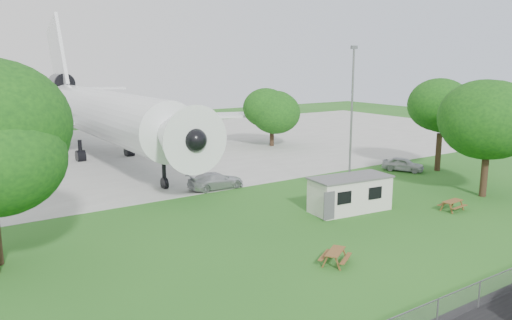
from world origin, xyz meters
TOP-DOWN VIEW (x-y plane):
  - ground at (0.00, 0.00)m, footprint 160.00×160.00m
  - concrete_apron at (0.00, 38.00)m, footprint 120.00×46.00m
  - airliner at (-2.00, 35.86)m, footprint 46.36×47.73m
  - site_cabin at (6.81, 4.65)m, footprint 6.88×3.37m
  - picnic_west at (-0.96, -2.16)m, footprint 2.32×2.22m
  - picnic_east at (13.20, 0.37)m, footprint 1.91×1.63m
  - fence at (0.00, -9.50)m, footprint 58.00×0.04m
  - lamp_mast at (8.20, 6.20)m, footprint 0.16×0.16m
  - tree_east_front at (18.82, 1.43)m, footprint 8.12×8.12m
  - tree_east_back at (24.08, 9.71)m, footprint 6.70×6.70m
  - tree_far_apron at (18.79, 31.28)m, footprint 6.57×6.57m
  - car_ne_hatch at (20.97, 11.51)m, footprint 3.34×4.36m
  - car_apron_van at (1.66, 15.85)m, footprint 5.08×2.20m

SIDE VIEW (x-z plane):
  - ground at x=0.00m, z-range 0.00..0.00m
  - picnic_west at x=-0.96m, z-range -0.38..0.38m
  - picnic_east at x=13.20m, z-range -0.38..0.38m
  - fence at x=0.00m, z-range -0.65..0.65m
  - concrete_apron at x=0.00m, z-range 0.00..0.03m
  - car_ne_hatch at x=20.97m, z-range 0.00..1.39m
  - car_apron_van at x=1.66m, z-range 0.00..1.45m
  - site_cabin at x=6.81m, z-range 0.00..2.62m
  - tree_far_apron at x=18.79m, z-range 0.59..8.36m
  - airliner at x=-2.00m, z-range -3.57..14.11m
  - tree_east_front at x=18.82m, z-range 0.93..10.93m
  - lamp_mast at x=8.20m, z-range 0.00..12.00m
  - tree_east_back at x=24.08m, z-range 1.60..11.53m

